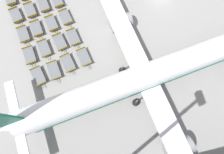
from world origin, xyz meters
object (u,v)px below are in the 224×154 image
Objects in this scene: baggage_dolly_row_far_col_c at (66,17)px; baggage_dolly_row_mid_b_col_c at (52,23)px; baggage_dolly_row_near_col_b at (16,15)px; baggage_dolly_row_mid_a_col_c at (37,29)px; baggage_dolly_row_near_col_c at (24,35)px; baggage_dolly_row_mid_b_col_b at (44,5)px; baggage_dolly_row_mid_b_col_e at (68,63)px; airplane at (152,74)px; baggage_dolly_row_mid_a_col_e at (54,70)px; baggage_dolly_row_far_col_e at (84,57)px; baggage_dolly_row_mid_a_col_b at (30,10)px; baggage_dolly_row_near_col_e at (38,76)px; baggage_dolly_row_far_col_b at (57,0)px; baggage_dolly_row_mid_a_col_d at (44,48)px; baggage_dolly_row_mid_b_col_d at (60,42)px; baggage_dolly_row_far_col_d at (73,37)px; baggage_dolly_row_near_col_d at (30,55)px.

baggage_dolly_row_mid_b_col_c is at bearing -74.56° from baggage_dolly_row_far_col_c.
baggage_dolly_row_near_col_b and baggage_dolly_row_mid_a_col_c have the same top height.
baggage_dolly_row_near_col_c is 1.00× the size of baggage_dolly_row_mid_b_col_b.
baggage_dolly_row_mid_b_col_e is at bearing 34.57° from baggage_dolly_row_near_col_b.
baggage_dolly_row_mid_b_col_b is (-17.19, -14.24, -2.34)m from airplane.
baggage_dolly_row_far_col_e is (-1.18, 4.93, 0.00)m from baggage_dolly_row_mid_a_col_e.
baggage_dolly_row_near_col_b is 4.66m from baggage_dolly_row_mid_a_col_c.
baggage_dolly_row_near_col_e is at bearing 0.76° from baggage_dolly_row_mid_a_col_b.
baggage_dolly_row_mid_b_col_b is at bearing -80.27° from baggage_dolly_row_far_col_b.
baggage_dolly_row_mid_a_col_d is 6.63m from baggage_dolly_row_far_col_c.
baggage_dolly_row_mid_a_col_e and baggage_dolly_row_mid_b_col_d have the same top height.
baggage_dolly_row_far_col_d is 1.00× the size of baggage_dolly_row_far_col_e.
baggage_dolly_row_near_col_b is 1.00× the size of baggage_dolly_row_far_col_b.
baggage_dolly_row_mid_b_col_b is at bearing 143.16° from baggage_dolly_row_near_col_c.
baggage_dolly_row_mid_a_col_c is (-12.63, -15.91, -2.34)m from airplane.
baggage_dolly_row_near_col_d is at bearing -75.68° from baggage_dolly_row_mid_b_col_d.
baggage_dolly_row_near_col_d is at bearing -104.67° from baggage_dolly_row_far_col_e.
baggage_dolly_row_mid_a_col_d is (7.38, 4.06, 0.00)m from baggage_dolly_row_near_col_b.
baggage_dolly_row_near_col_c and baggage_dolly_row_mid_a_col_c have the same top height.
baggage_dolly_row_mid_b_col_b is at bearing -167.42° from baggage_dolly_row_mid_b_col_c.
baggage_dolly_row_near_col_b is at bearing -167.48° from baggage_dolly_row_near_col_e.
baggage_dolly_row_mid_b_col_b is (-12.64, -0.25, 0.00)m from baggage_dolly_row_mid_a_col_e.
baggage_dolly_row_mid_a_col_c and baggage_dolly_row_mid_a_col_e have the same top height.
baggage_dolly_row_mid_a_col_b is (-0.53, 2.47, 0.00)m from baggage_dolly_row_near_col_b.
baggage_dolly_row_far_col_b is at bearing -179.54° from baggage_dolly_row_mid_b_col_e.
baggage_dolly_row_near_col_e is at bearing -19.42° from baggage_dolly_row_mid_b_col_c.
baggage_dolly_row_far_col_c is (-5.82, 6.68, 0.00)m from baggage_dolly_row_near_col_d.
baggage_dolly_row_mid_a_col_c is 8.47m from baggage_dolly_row_mid_b_col_e.
baggage_dolly_row_far_col_e is (2.21, 8.43, 0.00)m from baggage_dolly_row_near_col_d.
baggage_dolly_row_mid_b_col_e is 4.61m from baggage_dolly_row_far_col_d.
baggage_dolly_row_mid_a_col_b is at bearing -169.73° from baggage_dolly_row_mid_a_col_c.
baggage_dolly_row_mid_a_col_e is at bearing -72.29° from baggage_dolly_row_mid_b_col_e.
baggage_dolly_row_far_col_b is (-4.98, 4.12, 0.00)m from baggage_dolly_row_mid_a_col_c.
baggage_dolly_row_far_col_c is at bearing 105.44° from baggage_dolly_row_mid_b_col_c.
baggage_dolly_row_mid_a_col_c is 6.50m from baggage_dolly_row_far_col_d.
baggage_dolly_row_near_col_d is 8.67m from baggage_dolly_row_mid_a_col_b.
baggage_dolly_row_near_col_d is 6.37m from baggage_dolly_row_mid_b_col_e.
baggage_dolly_row_mid_b_col_e is at bearing -80.36° from baggage_dolly_row_far_col_e.
baggage_dolly_row_far_col_c is (-13.76, -10.81, -2.34)m from airplane.
baggage_dolly_row_mid_b_col_c is at bearing 175.49° from baggage_dolly_row_mid_a_col_e.
baggage_dolly_row_mid_a_col_c is 1.00× the size of baggage_dolly_row_far_col_e.
baggage_dolly_row_mid_b_col_c is (-13.06, -13.32, -2.34)m from airplane.
airplane is 11.49× the size of baggage_dolly_row_mid_b_col_e.
baggage_dolly_row_mid_a_col_b is (-12.42, -0.17, 0.00)m from baggage_dolly_row_near_col_e.
baggage_dolly_row_mid_b_col_d is (-5.08, 4.03, 0.00)m from baggage_dolly_row_near_col_e.
baggage_dolly_row_mid_b_col_b and baggage_dolly_row_far_col_e have the same top height.
baggage_dolly_row_mid_b_col_e is (2.65, 5.79, 0.00)m from baggage_dolly_row_near_col_d.
baggage_dolly_row_mid_a_col_e is 9.74m from baggage_dolly_row_far_col_c.
baggage_dolly_row_mid_a_col_e is at bearing -37.08° from baggage_dolly_row_far_col_d.
baggage_dolly_row_near_col_c is 1.00× the size of baggage_dolly_row_mid_a_col_c.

